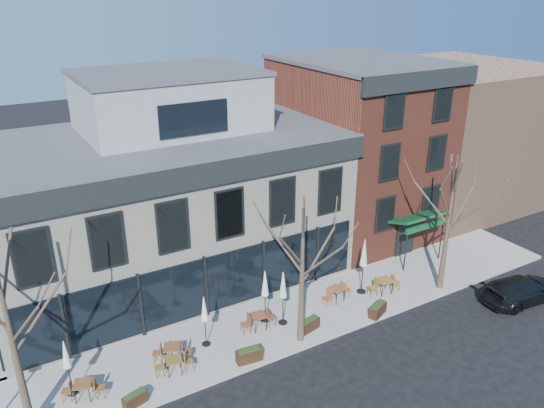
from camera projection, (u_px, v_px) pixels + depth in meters
ground at (207, 318)px, 26.28m from camera, size 120.00×120.00×0.00m
sidewalk_front at (285, 320)px, 26.05m from camera, size 33.50×4.70×0.15m
corner_building at (166, 197)px, 28.54m from camera, size 18.39×10.39×11.10m
red_brick_building at (357, 147)px, 34.14m from camera, size 8.20×11.78×11.18m
bg_building at (452, 133)px, 39.86m from camera, size 12.00×12.00×10.00m
tree_corner at (11, 335)px, 18.14m from camera, size 3.93×3.98×7.92m
tree_mid at (302, 270)px, 23.12m from camera, size 3.50×3.55×7.04m
tree_right at (449, 222)px, 27.23m from camera, size 3.72×3.77×7.48m
parked_sedan at (522, 290)px, 27.50m from camera, size 4.75×2.27×1.34m
cafe_set_0 at (83, 389)px, 20.85m from camera, size 1.74×1.05×0.90m
cafe_set_1 at (172, 352)px, 22.95m from camera, size 1.74×1.10×0.91m
cafe_set_2 at (174, 364)px, 22.22m from camera, size 1.70×0.80×0.87m
cafe_set_3 at (258, 320)px, 25.07m from camera, size 1.80×0.76×0.94m
cafe_set_4 at (336, 293)px, 27.26m from camera, size 1.82×0.81×0.94m
cafe_set_5 at (384, 285)px, 27.99m from camera, size 1.90×0.85×0.98m
umbrella_0 at (66, 357)px, 20.56m from camera, size 0.41×0.41×2.54m
umbrella_1 at (204, 311)px, 23.46m from camera, size 0.40×0.40×2.53m
umbrella_2 at (265, 286)px, 25.14m from camera, size 0.44×0.44×2.74m
umbrella_3 at (283, 287)px, 24.92m from camera, size 0.45×0.45×2.82m
umbrella_4 at (364, 255)px, 27.41m from camera, size 0.50×0.50×3.12m
planter_0 at (135, 399)px, 20.60m from camera, size 1.04×0.64×0.54m
planter_1 at (249, 355)px, 22.98m from camera, size 1.17×0.58×0.63m
planter_2 at (309, 324)px, 25.07m from camera, size 1.13×0.65×0.60m
planter_3 at (378, 309)px, 26.19m from camera, size 1.20×0.84×0.63m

